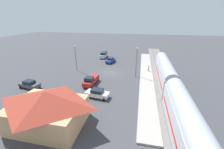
{
  "coord_description": "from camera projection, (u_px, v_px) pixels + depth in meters",
  "views": [
    {
      "loc": [
        -8.11,
        36.24,
        14.49
      ],
      "look_at": [
        -1.37,
        3.71,
        1.0
      ],
      "focal_mm": 22.74,
      "sensor_mm": 36.0,
      "label": 1
    }
  ],
  "objects": [
    {
      "name": "railway_track",
      "position": [
        162.0,
        76.0,
        37.19
      ],
      "size": [
        4.8,
        70.0,
        0.3
      ],
      "color": "slate",
      "rests_on": "ground"
    },
    {
      "name": "sedan_white",
      "position": [
        97.0,
        93.0,
        27.3
      ],
      "size": [
        4.67,
        2.64,
        1.74
      ],
      "color": "white",
      "rests_on": "ground"
    },
    {
      "name": "pedestrian_on_platform",
      "position": [
        148.0,
        68.0,
        39.81
      ],
      "size": [
        0.36,
        0.36,
        1.71
      ],
      "color": "#333338",
      "rests_on": "platform"
    },
    {
      "name": "sedan_blue",
      "position": [
        111.0,
        60.0,
        48.26
      ],
      "size": [
        2.85,
        4.81,
        1.74
      ],
      "color": "#283D9E",
      "rests_on": "ground"
    },
    {
      "name": "suv_silver",
      "position": [
        104.0,
        55.0,
        53.96
      ],
      "size": [
        2.08,
        4.94,
        2.22
      ],
      "color": "silver",
      "rests_on": "ground"
    },
    {
      "name": "ground_plane",
      "position": [
        110.0,
        73.0,
        39.86
      ],
      "size": [
        200.0,
        200.0,
        0.0
      ],
      "primitive_type": "plane",
      "color": "#424247"
    },
    {
      "name": "light_pole_near_platform",
      "position": [
        137.0,
        59.0,
        35.33
      ],
      "size": [
        0.44,
        0.44,
        7.68
      ],
      "color": "#515156",
      "rests_on": "ground"
    },
    {
      "name": "passenger_train",
      "position": [
        188.0,
        127.0,
        16.22
      ],
      "size": [
        2.93,
        55.67,
        4.98
      ],
      "color": "#ADB2BC",
      "rests_on": "railway_track"
    },
    {
      "name": "platform",
      "position": [
        146.0,
        75.0,
        37.92
      ],
      "size": [
        3.2,
        46.0,
        0.3
      ],
      "color": "#A8A399",
      "rests_on": "ground"
    },
    {
      "name": "sedan_charcoal",
      "position": [
        29.0,
        84.0,
        30.92
      ],
      "size": [
        4.69,
        2.69,
        1.74
      ],
      "color": "#47494F",
      "rests_on": "ground"
    },
    {
      "name": "station_building",
      "position": [
        47.0,
        108.0,
        19.58
      ],
      "size": [
        10.41,
        7.81,
        5.44
      ],
      "color": "tan",
      "rests_on": "ground"
    },
    {
      "name": "pickup_red",
      "position": [
        91.0,
        80.0,
        32.53
      ],
      "size": [
        2.35,
        5.53,
        2.14
      ],
      "color": "red",
      "rests_on": "ground"
    },
    {
      "name": "light_pole_lot_center",
      "position": [
        76.0,
        55.0,
        39.6
      ],
      "size": [
        0.44,
        0.44,
        7.3
      ],
      "color": "#515156",
      "rests_on": "ground"
    }
  ]
}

